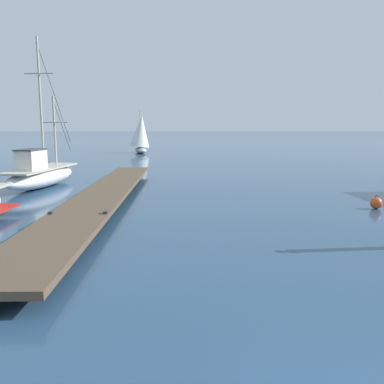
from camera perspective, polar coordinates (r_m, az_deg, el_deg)
floating_dock at (r=16.21m, az=-12.17°, el=-0.38°), size 2.42×19.47×0.53m
fishing_boat_1 at (r=21.51m, az=-20.20°, el=2.34°), size 2.69×6.68×7.19m
mooring_buoy at (r=16.41m, az=24.15°, el=-1.40°), size 0.43×0.43×0.50m
distant_sailboat at (r=45.62m, az=-7.13°, el=8.00°), size 2.91×4.45×4.60m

